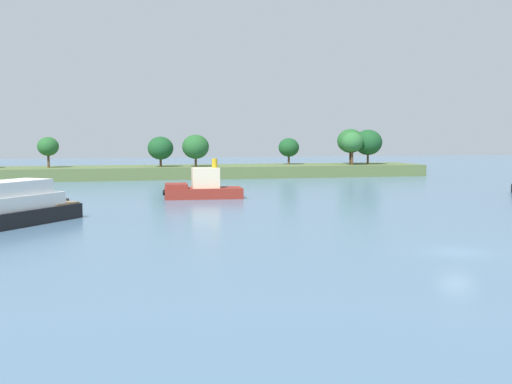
% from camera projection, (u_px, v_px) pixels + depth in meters
% --- Properties ---
extents(ground_plane, '(400.00, 400.00, 0.00)m').
position_uv_depth(ground_plane, '(457.00, 252.00, 43.54)').
color(ground_plane, slate).
extents(treeline_island, '(97.52, 13.95, 9.56)m').
position_uv_depth(treeline_island, '(194.00, 166.00, 122.41)').
color(treeline_island, '#566B3D').
rests_on(treeline_island, ground).
extents(fishing_skiff, '(4.10, 1.94, 0.89)m').
position_uv_depth(fishing_skiff, '(51.00, 201.00, 75.42)').
color(fishing_skiff, slate).
rests_on(fishing_skiff, ground).
extents(small_motorboat, '(6.17, 4.07, 0.96)m').
position_uv_depth(small_motorboat, '(216.00, 190.00, 91.64)').
color(small_motorboat, '#19472D').
rests_on(small_motorboat, ground).
extents(tugboat, '(10.31, 4.65, 5.16)m').
position_uv_depth(tugboat, '(202.00, 188.00, 81.35)').
color(tugboat, maroon).
rests_on(tugboat, ground).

